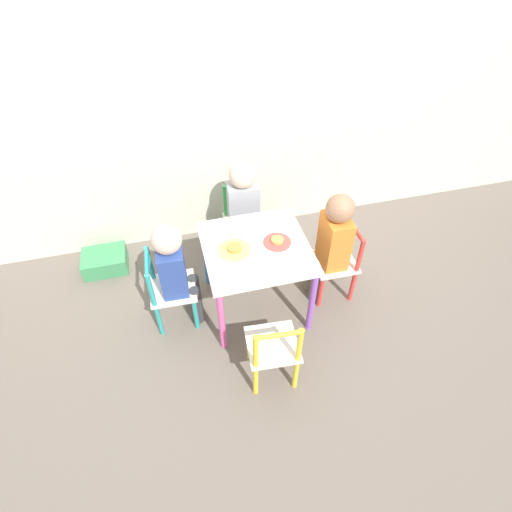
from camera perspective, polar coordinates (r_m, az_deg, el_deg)
ground_plane at (r=2.59m, az=-0.00°, el=-6.73°), size 6.00×6.00×0.00m
house_wall at (r=2.54m, az=-5.25°, el=27.74°), size 6.00×0.06×2.60m
kids_table at (r=2.28m, az=-0.00°, el=-0.02°), size 0.59×0.59×0.50m
chair_red at (r=2.54m, az=11.46°, el=-0.93°), size 0.27×0.27×0.51m
chair_teal at (r=2.38m, az=-12.29°, el=-4.84°), size 0.27×0.27×0.51m
chair_green at (r=2.78m, az=-1.88°, el=4.78°), size 0.28×0.28×0.51m
chair_yellow at (r=2.09m, az=2.49°, el=-13.27°), size 0.28×0.28×0.51m
child_right at (r=2.38m, az=10.82°, el=2.32°), size 0.22×0.20×0.76m
child_left at (r=2.25m, az=-11.46°, el=-1.54°), size 0.22×0.21×0.72m
child_back at (r=2.60m, az=-1.78°, el=7.40°), size 0.21×0.22×0.75m
plate_right at (r=2.25m, az=3.05°, el=2.08°), size 0.16×0.16×0.03m
plate_left at (r=2.20m, az=-3.11°, el=1.00°), size 0.18×0.18×0.03m
storage_bin at (r=2.95m, az=-20.74°, el=-0.68°), size 0.29×0.23×0.12m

